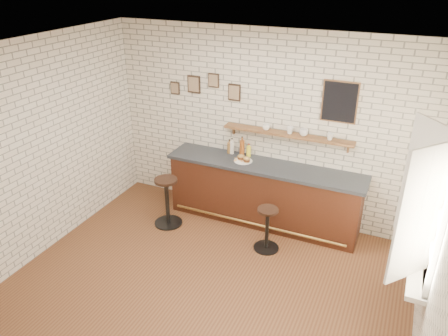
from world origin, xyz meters
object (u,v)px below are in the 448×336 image
(ciabatta_sandwich, at_px, (244,158))
(bitters_bottle_white, at_px, (232,147))
(condiment_bottle_yellow, at_px, (249,151))
(bar_stool_right, at_px, (267,228))
(bar_stool_left, at_px, (167,200))
(shelf_cup_a, at_px, (266,127))
(sandwich_plate, at_px, (243,161))
(shelf_cup_d, at_px, (330,137))
(book_upper, at_px, (418,256))
(bitters_bottle_brown, at_px, (229,148))
(bitters_bottle_amber, at_px, (242,148))
(shelf_cup_c, at_px, (304,132))
(shelf_cup_b, at_px, (290,130))
(book_lower, at_px, (417,258))
(bar_counter, at_px, (263,194))

(ciabatta_sandwich, bearing_deg, bitters_bottle_white, 145.28)
(condiment_bottle_yellow, bearing_deg, bitters_bottle_white, 180.00)
(ciabatta_sandwich, distance_m, bar_stool_right, 1.16)
(bar_stool_left, height_order, shelf_cup_a, shelf_cup_a)
(sandwich_plate, xyz_separation_m, shelf_cup_d, (1.25, 0.21, 0.53))
(bar_stool_right, bearing_deg, bitters_bottle_white, 137.05)
(bar_stool_left, bearing_deg, shelf_cup_d, 21.55)
(bitters_bottle_white, bearing_deg, shelf_cup_d, 0.39)
(book_upper, bearing_deg, shelf_cup_d, 163.64)
(shelf_cup_a, relative_size, shelf_cup_d, 1.08)
(bitters_bottle_brown, bearing_deg, shelf_cup_d, 0.38)
(bitters_bottle_amber, relative_size, shelf_cup_c, 2.41)
(bitters_bottle_amber, height_order, shelf_cup_b, shelf_cup_b)
(bar_stool_left, relative_size, book_lower, 3.55)
(bitters_bottle_white, height_order, book_upper, bitters_bottle_white)
(bar_counter, xyz_separation_m, bitters_bottle_brown, (-0.67, 0.19, 0.60))
(shelf_cup_d, bearing_deg, shelf_cup_c, 157.22)
(bar_counter, bearing_deg, sandwich_plate, -178.43)
(shelf_cup_d, distance_m, book_lower, 2.18)
(condiment_bottle_yellow, distance_m, bar_stool_right, 1.31)
(shelf_cup_a, bearing_deg, shelf_cup_d, -20.73)
(bitters_bottle_brown, distance_m, shelf_cup_a, 0.75)
(bitters_bottle_amber, distance_m, book_upper, 3.13)
(shelf_cup_b, bearing_deg, bitters_bottle_amber, 130.99)
(bitters_bottle_brown, xyz_separation_m, bar_stool_left, (-0.68, -0.88, -0.68))
(shelf_cup_b, relative_size, shelf_cup_c, 0.84)
(bitters_bottle_white, xyz_separation_m, book_lower, (2.87, -1.59, -0.18))
(shelf_cup_b, distance_m, book_lower, 2.59)
(bar_stool_left, bearing_deg, bar_stool_right, 0.44)
(shelf_cup_c, bearing_deg, book_lower, -131.27)
(sandwich_plate, distance_m, book_lower, 2.95)
(bar_stool_left, xyz_separation_m, bar_stool_right, (1.66, 0.01, -0.07))
(bar_counter, height_order, sandwich_plate, sandwich_plate)
(condiment_bottle_yellow, height_order, book_lower, condiment_bottle_yellow)
(bitters_bottle_amber, relative_size, shelf_cup_a, 2.87)
(bar_counter, relative_size, bitters_bottle_white, 11.79)
(condiment_bottle_yellow, bearing_deg, bar_stool_right, -53.44)
(bar_counter, height_order, bar_stool_left, bar_counter)
(bar_counter, distance_m, shelf_cup_c, 1.18)
(bitters_bottle_amber, distance_m, shelf_cup_c, 1.05)
(book_upper, bearing_deg, shelf_cup_a, 178.91)
(bitters_bottle_white, xyz_separation_m, condiment_bottle_yellow, (0.29, 0.00, -0.02))
(ciabatta_sandwich, bearing_deg, bar_stool_left, -146.19)
(bar_counter, height_order, shelf_cup_b, shelf_cup_b)
(sandwich_plate, distance_m, bitters_bottle_brown, 0.39)
(bitters_bottle_white, distance_m, bar_stool_right, 1.48)
(shelf_cup_b, bearing_deg, shelf_cup_c, -49.80)
(book_lower, height_order, book_upper, book_upper)
(shelf_cup_d, bearing_deg, bar_counter, 169.82)
(sandwich_plate, xyz_separation_m, ciabatta_sandwich, (0.01, 0.00, 0.05))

